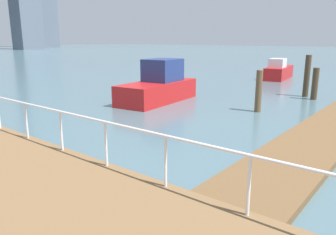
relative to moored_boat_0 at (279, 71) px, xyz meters
name	(u,v)px	position (x,y,z in m)	size (l,w,h in m)	color
ground_plane	(42,112)	(-19.53, 3.71, -0.65)	(300.00, 300.00, 0.00)	slate
floating_dock	(325,132)	(-15.36, -7.37, -0.56)	(15.35, 2.00, 0.18)	brown
boardwalk_railing	(204,156)	(-22.68, -7.00, 0.60)	(0.06, 29.93, 1.08)	white
dock_piling_0	(259,91)	(-13.28, -3.97, 0.31)	(0.29, 0.29, 1.91)	brown
dock_piling_1	(315,84)	(-8.35, -5.09, 0.23)	(0.33, 0.33, 1.75)	#473826
dock_piling_2	(307,76)	(-7.65, -4.43, 0.55)	(0.32, 0.32, 2.40)	#473826
moored_boat_0	(279,71)	(0.00, 0.00, 0.00)	(4.99, 2.11, 1.72)	red
moored_boat_2	(159,86)	(-14.08, 1.30, 0.16)	(5.23, 2.47, 2.23)	red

